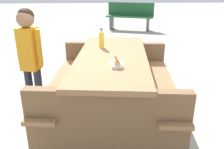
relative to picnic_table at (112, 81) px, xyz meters
name	(u,v)px	position (x,y,z in m)	size (l,w,h in m)	color
ground_plane	(112,115)	(0.00, 0.00, -0.44)	(30.00, 30.00, 0.00)	#ADA599
picnic_table	(112,81)	(0.00, 0.00, 0.00)	(1.93, 1.57, 0.75)	olive
soda_bottle	(101,39)	(-0.34, -0.11, 0.42)	(0.06, 0.06, 0.24)	yellow
hotdog_tray	(116,63)	(0.35, 0.03, 0.34)	(0.19, 0.12, 0.08)	white
child_in_coat	(29,49)	(-0.11, -0.92, 0.36)	(0.22, 0.30, 1.25)	#262633
park_bench_near	(130,16)	(-5.33, 0.84, 0.00)	(0.83, 1.55, 0.85)	#1E592D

